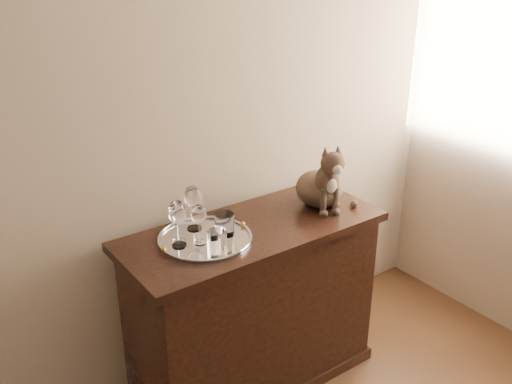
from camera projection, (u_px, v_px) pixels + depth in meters
wall_back at (82, 125)px, 2.23m from camera, size 4.00×0.10×2.70m
sideboard at (253, 307)px, 2.69m from camera, size 1.20×0.50×0.85m
tray at (205, 239)px, 2.40m from camera, size 0.40×0.40×0.01m
wine_glass_a at (178, 222)px, 2.33m from camera, size 0.07×0.07×0.19m
wine_glass_b at (193, 207)px, 2.45m from camera, size 0.08×0.08×0.20m
wine_glass_c at (178, 225)px, 2.31m from camera, size 0.07×0.07×0.19m
wine_glass_d at (199, 224)px, 2.33m from camera, size 0.07×0.07×0.18m
tumbler_b at (217, 241)px, 2.29m from camera, size 0.08×0.08×0.09m
tumbler_c at (224, 224)px, 2.42m from camera, size 0.09×0.09×0.10m
cat at (320, 172)px, 2.67m from camera, size 0.41×0.39×0.33m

